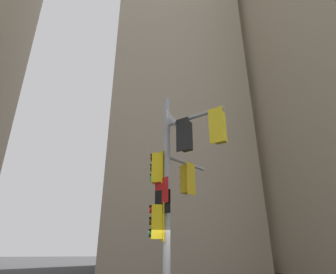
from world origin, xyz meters
TOP-DOWN VIEW (x-y plane):
  - building_mid_block at (3.78, 20.98)m, footprint 14.13×14.13m
  - signal_pole_assembly at (0.30, -0.15)m, footprint 2.25×3.16m

SIDE VIEW (x-z plane):
  - signal_pole_assembly at x=0.30m, z-range 0.60..7.69m
  - building_mid_block at x=3.78m, z-range 0.00..50.06m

